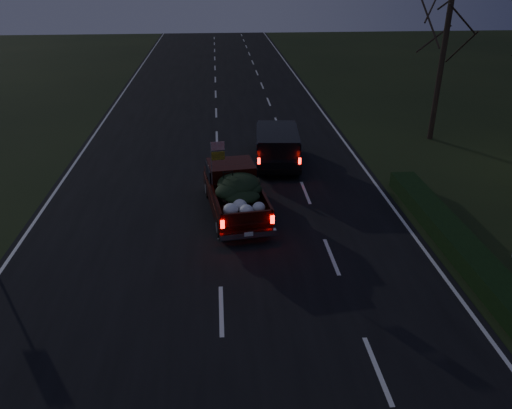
{
  "coord_description": "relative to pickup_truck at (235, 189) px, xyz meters",
  "views": [
    {
      "loc": [
        0.08,
        -11.03,
        8.57
      ],
      "look_at": [
        1.26,
        3.9,
        1.3
      ],
      "focal_mm": 35.0,
      "sensor_mm": 36.0,
      "label": 1
    }
  ],
  "objects": [
    {
      "name": "pickup_truck",
      "position": [
        0.0,
        0.0,
        0.0
      ],
      "size": [
        2.43,
        5.04,
        2.54
      ],
      "rotation": [
        0.0,
        0.0,
        0.13
      ],
      "color": "black",
      "rests_on": "ground"
    },
    {
      "name": "bare_tree_far",
      "position": [
        10.86,
        8.02,
        4.28
      ],
      "size": [
        3.6,
        3.6,
        7.0
      ],
      "color": "black",
      "rests_on": "ground"
    },
    {
      "name": "hedge_row",
      "position": [
        7.16,
        -2.98,
        -0.65
      ],
      "size": [
        1.0,
        10.0,
        0.6
      ],
      "primitive_type": "cube",
      "color": "black",
      "rests_on": "ground"
    },
    {
      "name": "ground",
      "position": [
        -0.64,
        -5.98,
        -0.95
      ],
      "size": [
        120.0,
        120.0,
        0.0
      ],
      "primitive_type": "plane",
      "color": "black",
      "rests_on": "ground"
    },
    {
      "name": "lead_suv",
      "position": [
        2.17,
        4.93,
        0.06
      ],
      "size": [
        2.29,
        4.77,
        1.33
      ],
      "rotation": [
        0.0,
        0.0,
        -0.08
      ],
      "color": "black",
      "rests_on": "ground"
    },
    {
      "name": "road_asphalt",
      "position": [
        -0.64,
        -5.98,
        -0.94
      ],
      "size": [
        14.0,
        120.0,
        0.02
      ],
      "primitive_type": "cube",
      "color": "black",
      "rests_on": "ground"
    }
  ]
}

